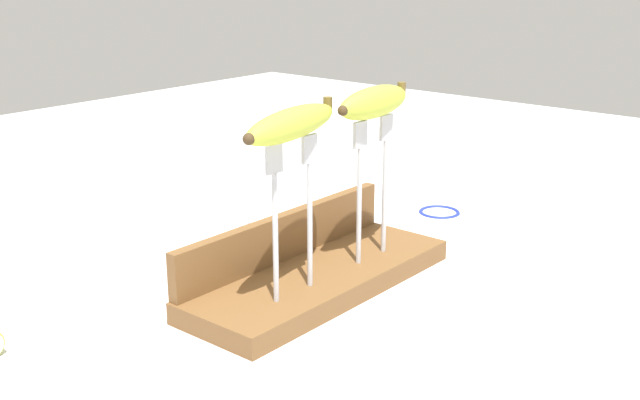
# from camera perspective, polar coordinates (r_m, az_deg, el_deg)

# --- Properties ---
(ground_plane) EXTENTS (3.00, 3.00, 0.00)m
(ground_plane) POSITION_cam_1_polar(r_m,az_deg,el_deg) (1.12, 0.00, -6.33)
(ground_plane) COLOR silver
(wooden_board) EXTENTS (0.42, 0.15, 0.03)m
(wooden_board) POSITION_cam_1_polar(r_m,az_deg,el_deg) (1.11, 0.00, -5.64)
(wooden_board) COLOR brown
(wooden_board) RESTS_ON ground
(board_backstop) EXTENTS (0.41, 0.02, 0.07)m
(board_backstop) POSITION_cam_1_polar(r_m,az_deg,el_deg) (1.14, -2.58, -2.59)
(board_backstop) COLOR brown
(board_backstop) RESTS_ON wooden_board
(fork_stand_left) EXTENTS (0.09, 0.01, 0.20)m
(fork_stand_left) POSITION_cam_1_polar(r_m,az_deg,el_deg) (0.99, -1.96, -0.28)
(fork_stand_left) COLOR #B2B2B7
(fork_stand_left) RESTS_ON wooden_board
(fork_stand_right) EXTENTS (0.09, 0.01, 0.20)m
(fork_stand_right) POSITION_cam_1_polar(r_m,az_deg,el_deg) (1.12, 3.76, 1.71)
(fork_stand_right) COLOR #B2B2B7
(fork_stand_right) RESTS_ON wooden_board
(banana_raised_left) EXTENTS (0.20, 0.08, 0.04)m
(banana_raised_left) POSITION_cam_1_polar(r_m,az_deg,el_deg) (0.97, -2.02, 5.46)
(banana_raised_left) COLOR #B2C138
(banana_raised_left) RESTS_ON fork_stand_left
(banana_raised_right) EXTENTS (0.16, 0.05, 0.04)m
(banana_raised_right) POSITION_cam_1_polar(r_m,az_deg,el_deg) (1.09, 3.87, 6.97)
(banana_raised_right) COLOR #B2C138
(banana_raised_right) RESTS_ON fork_stand_right
(fork_fallen_near) EXTENTS (0.16, 0.07, 0.01)m
(fork_fallen_near) POSITION_cam_1_polar(r_m,az_deg,el_deg) (1.35, -6.33, -2.10)
(fork_fallen_near) COLOR #B2B2B7
(fork_fallen_near) RESTS_ON ground
(fork_fallen_far) EXTENTS (0.19, 0.07, 0.01)m
(fork_fallen_far) POSITION_cam_1_polar(r_m,az_deg,el_deg) (1.39, 13.10, -1.92)
(fork_fallen_far) COLOR #B2B2B7
(fork_fallen_far) RESTS_ON ground
(wire_coil) EXTENTS (0.07, 0.07, 0.01)m
(wire_coil) POSITION_cam_1_polar(r_m,az_deg,el_deg) (1.45, 8.50, -0.76)
(wire_coil) COLOR #1E2DA5
(wire_coil) RESTS_ON ground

